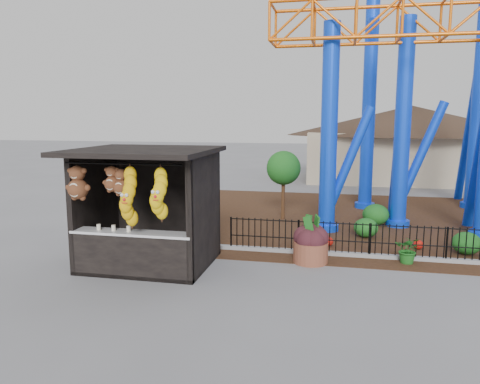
% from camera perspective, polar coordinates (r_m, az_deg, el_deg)
% --- Properties ---
extents(ground, '(120.00, 120.00, 0.00)m').
position_cam_1_polar(ground, '(11.05, 1.45, -11.63)').
color(ground, slate).
rests_on(ground, ground).
extents(mulch_bed, '(18.00, 12.00, 0.02)m').
position_cam_1_polar(mulch_bed, '(18.69, 18.34, -3.41)').
color(mulch_bed, '#331E11').
rests_on(mulch_bed, ground).
extents(curb, '(18.00, 0.18, 0.12)m').
position_cam_1_polar(curb, '(13.87, 20.51, -7.61)').
color(curb, gray).
rests_on(curb, ground).
extents(prize_booth, '(3.50, 3.40, 3.12)m').
position_cam_1_polar(prize_booth, '(12.35, -11.63, -2.22)').
color(prize_booth, black).
rests_on(prize_booth, ground).
extents(picket_fence, '(12.20, 0.06, 1.00)m').
position_cam_1_polar(picket_fence, '(13.92, 24.30, -5.91)').
color(picket_fence, black).
rests_on(picket_fence, ground).
extents(roller_coaster, '(11.00, 6.37, 10.82)m').
position_cam_1_polar(roller_coaster, '(18.83, 22.81, 16.16)').
color(roller_coaster, '#0D40ED').
rests_on(roller_coaster, ground).
extents(terracotta_planter, '(0.98, 0.98, 0.58)m').
position_cam_1_polar(terracotta_planter, '(12.93, 8.60, -7.26)').
color(terracotta_planter, brown).
rests_on(terracotta_planter, ground).
extents(planter_foliage, '(0.70, 0.70, 0.64)m').
position_cam_1_polar(planter_foliage, '(12.77, 8.66, -4.63)').
color(planter_foliage, '#321419').
rests_on(planter_foliage, terracotta_planter).
extents(potted_plant, '(0.84, 0.78, 0.77)m').
position_cam_1_polar(potted_plant, '(13.46, 19.87, -6.64)').
color(potted_plant, '#29601C').
rests_on(potted_plant, ground).
extents(landscaping, '(7.60, 4.17, 0.76)m').
position_cam_1_polar(landscaping, '(16.45, 21.09, -4.06)').
color(landscaping, '#185419').
rests_on(landscaping, mulch_bed).
extents(pavilion, '(15.00, 15.00, 4.80)m').
position_cam_1_polar(pavilion, '(30.44, 20.05, 6.99)').
color(pavilion, '#BFAD8C').
rests_on(pavilion, ground).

